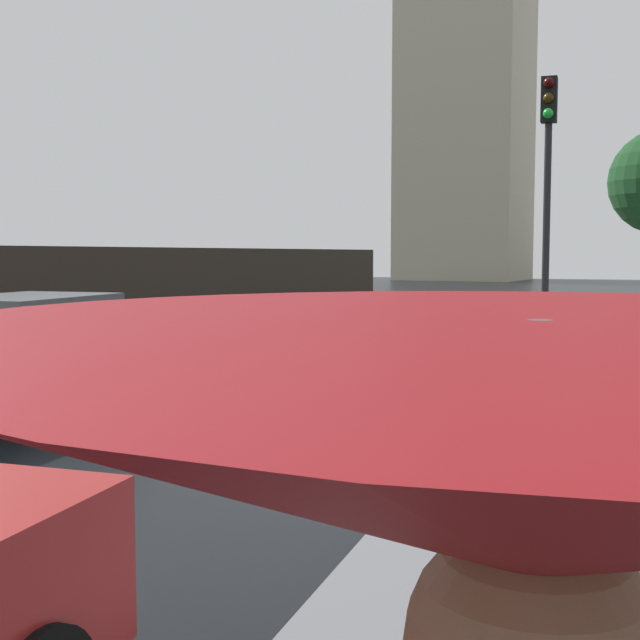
# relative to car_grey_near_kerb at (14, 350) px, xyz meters

# --- Properties ---
(sidewalk_strip) EXTENTS (2.20, 60.00, 0.14)m
(sidewalk_strip) POSITION_rel_car_grey_near_kerb_xyz_m (6.61, -4.22, -0.69)
(sidewalk_strip) COLOR slate
(sidewalk_strip) RESTS_ON ground
(car_grey_near_kerb) EXTENTS (1.90, 4.36, 1.42)m
(car_grey_near_kerb) POSITION_rel_car_grey_near_kerb_xyz_m (0.00, 0.00, 0.00)
(car_grey_near_kerb) COLOR slate
(car_grey_near_kerb) RESTS_ON ground
(traffic_light) EXTENTS (0.26, 0.39, 4.75)m
(traffic_light) POSITION_rel_car_grey_near_kerb_xyz_m (5.88, 6.27, 2.65)
(traffic_light) COLOR black
(traffic_light) RESTS_ON sidewalk_strip
(distant_tower) EXTENTS (9.22, 8.29, 22.67)m
(distant_tower) POSITION_rel_car_grey_near_kerb_xyz_m (-3.28, 51.66, 10.58)
(distant_tower) COLOR #B2A88E
(distant_tower) RESTS_ON ground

